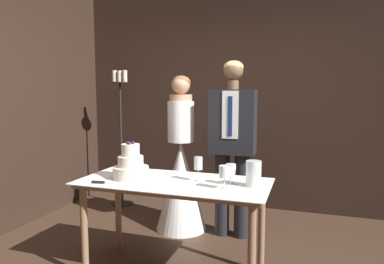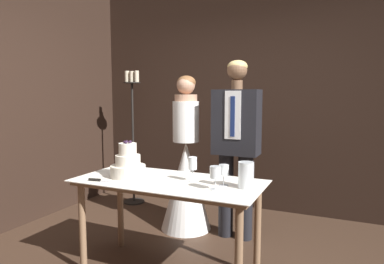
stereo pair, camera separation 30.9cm
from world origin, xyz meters
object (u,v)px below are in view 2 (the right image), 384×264
Objects in this scene: wine_glass_middle at (193,165)px; hurricane_candle at (246,176)px; candle_stand at (133,134)px; cake_table at (168,192)px; wine_glass_near at (224,171)px; groom at (236,140)px; cake_knife at (105,181)px; bride at (186,174)px; tiered_cake at (128,165)px; wine_glass_far at (215,173)px.

hurricane_candle is at bearing -3.40° from wine_glass_middle.
candle_stand reaches higher than wine_glass_middle.
cake_table is 9.44× the size of wine_glass_near.
wine_glass_middle is at bearing 176.60° from hurricane_candle.
hurricane_candle is at bearing -68.53° from groom.
bride is at bearing 72.07° from cake_knife.
cake_knife is at bearing -62.47° from candle_stand.
tiered_cake is at bearing -176.16° from hurricane_candle.
wine_glass_far is at bearing -0.62° from cake_knife.
cake_table is 1.97m from candle_stand.
bride reaches higher than tiered_cake.
wine_glass_near reaches higher than cake_table.
wine_glass_near is at bearing 7.07° from cake_knife.
hurricane_candle reaches higher than wine_glass_far.
wine_glass_middle is (0.62, 0.30, 0.12)m from cake_knife.
groom reaches higher than wine_glass_far.
groom reaches higher than candle_stand.
hurricane_candle is 2.39m from candle_stand.
wine_glass_near is 0.27m from wine_glass_middle.
bride is (-0.90, 0.88, -0.26)m from hurricane_candle.
candle_stand is at bearing 122.83° from tiered_cake.
bride is (0.16, 1.15, -0.18)m from cake_knife.
tiered_cake is 0.98m from bride.
wine_glass_near is (0.45, 0.03, 0.21)m from cake_table.
cake_table is at bearing -175.86° from wine_glass_near.
tiered_cake is (-0.36, -0.03, 0.20)m from cake_table.
wine_glass_near is 2.26m from candle_stand.
tiered_cake reaches higher than hurricane_candle.
tiered_cake is 0.18× the size of bride.
cake_knife is 0.93m from wine_glass_near.
tiered_cake is 0.80m from wine_glass_far.
candle_stand reaches higher than wine_glass_far.
tiered_cake is at bearing -175.44° from wine_glass_near.
cake_table is 0.41m from tiered_cake.
tiered_cake is 0.17× the size of groom.
groom reaches higher than tiered_cake.
tiered_cake reaches higher than wine_glass_middle.
bride is 0.68m from groom.
tiered_cake reaches higher than wine_glass_far.
hurricane_candle is 1.28m from bride.
bride is at bearing 125.19° from wine_glass_far.
wine_glass_near is at bearing -5.83° from wine_glass_middle.
bride is at bearing 84.93° from tiered_cake.
wine_glass_middle is 1.00× the size of hurricane_candle.
cake_table is at bearing 18.99° from cake_knife.
cake_knife is 1.37m from groom.
wine_glass_far is (0.79, -0.06, 0.02)m from tiered_cake.
candle_stand reaches higher than wine_glass_near.
wine_glass_far is 0.10× the size of groom.
wine_glass_near is 0.17m from hurricane_candle.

